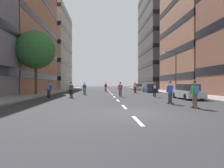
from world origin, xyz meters
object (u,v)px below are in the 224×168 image
skater_8 (106,86)px  skater_1 (70,87)px  parked_car_mid (150,88)px  street_tree_near (36,50)px  skater_0 (155,88)px  skater_2 (195,92)px  streetlamp_right (174,67)px  parked_car_far (188,92)px  skater_3 (170,91)px  skater_6 (49,89)px  skater_4 (120,88)px  skater_5 (85,88)px  parked_car_near (138,87)px  skater_7 (71,89)px  skater_9 (135,87)px

skater_8 → skater_1: bearing=-128.9°
parked_car_mid → street_tree_near: size_ratio=0.51×
parked_car_mid → skater_0: 12.78m
skater_2 → skater_8: bearing=100.8°
street_tree_near → streetlamp_right: size_ratio=1.33×
parked_car_far → skater_3: bearing=-126.8°
skater_0 → skater_8: same height
skater_6 → skater_8: bearing=71.5°
streetlamp_right → skater_4: size_ratio=3.65×
skater_5 → skater_1: bearing=125.4°
parked_car_far → parked_car_near: bearing=90.0°
streetlamp_right → skater_0: size_ratio=3.65×
skater_0 → skater_3: size_ratio=1.00×
skater_2 → skater_3: size_ratio=1.00×
street_tree_near → skater_7: size_ratio=4.84×
streetlamp_right → skater_8: 14.14m
skater_3 → skater_6: same height
skater_3 → skater_7: 11.27m
parked_car_mid → skater_3: (-3.47, -20.14, 0.29)m
skater_0 → skater_4: bearing=166.2°
skater_0 → skater_5: size_ratio=1.00×
parked_car_mid → skater_0: skater_0 is taller
streetlamp_right → skater_5: 14.06m
parked_car_far → skater_0: 3.98m
streetlamp_right → skater_2: size_ratio=3.65×
skater_1 → skater_2: same height
parked_car_mid → streetlamp_right: (2.40, -5.20, 3.44)m
skater_4 → skater_9: bearing=69.3°
parked_car_mid → skater_3: size_ratio=2.47×
skater_5 → parked_car_mid: bearing=32.0°
parked_car_mid → street_tree_near: (-17.66, -7.92, 5.45)m
skater_3 → skater_4: 9.13m
skater_7 → skater_1: bearing=99.6°
skater_0 → parked_car_mid: bearing=78.3°
skater_4 → skater_7: bearing=-165.8°
skater_9 → street_tree_near: bearing=-160.2°
street_tree_near → skater_3: bearing=-40.7°
parked_car_mid → parked_car_far: 15.50m
parked_car_mid → parked_car_far: same height
skater_2 → street_tree_near: bearing=134.9°
skater_2 → parked_car_near: bearing=85.4°
skater_2 → skater_3: (-0.66, 2.70, -0.03)m
street_tree_near → parked_car_mid: bearing=24.2°
skater_3 → parked_car_mid: bearing=80.2°
parked_car_far → skater_7: bearing=168.2°
skater_2 → skater_3: bearing=103.8°
parked_car_near → skater_4: (-6.52, -23.43, 0.32)m
skater_3 → skater_5: same height
parked_car_far → skater_2: size_ratio=2.47×
skater_4 → skater_7: 5.83m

